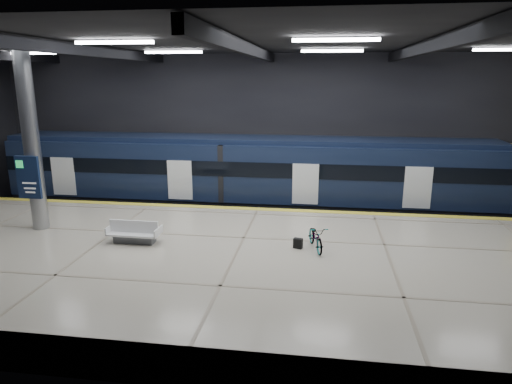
# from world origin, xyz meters

# --- Properties ---
(ground) EXTENTS (30.00, 30.00, 0.00)m
(ground) POSITION_xyz_m (0.00, 0.00, 0.00)
(ground) COLOR black
(ground) RESTS_ON ground
(room_shell) EXTENTS (30.10, 16.10, 8.05)m
(room_shell) POSITION_xyz_m (-0.00, 0.00, 5.72)
(room_shell) COLOR black
(room_shell) RESTS_ON ground
(platform) EXTENTS (30.00, 11.00, 1.10)m
(platform) POSITION_xyz_m (0.00, -2.50, 0.55)
(platform) COLOR #B9B29C
(platform) RESTS_ON ground
(safety_strip) EXTENTS (30.00, 0.40, 0.01)m
(safety_strip) POSITION_xyz_m (0.00, 2.75, 1.11)
(safety_strip) COLOR yellow
(safety_strip) RESTS_ON platform
(rails) EXTENTS (30.00, 1.52, 0.16)m
(rails) POSITION_xyz_m (0.00, 5.50, 0.08)
(rails) COLOR gray
(rails) RESTS_ON ground
(train) EXTENTS (29.40, 2.84, 3.79)m
(train) POSITION_xyz_m (0.82, 5.50, 2.06)
(train) COLOR black
(train) RESTS_ON ground
(bench) EXTENTS (1.86, 0.79, 0.82)m
(bench) POSITION_xyz_m (-3.75, -2.03, 1.39)
(bench) COLOR #595B60
(bench) RESTS_ON platform
(bicycle) EXTENTS (0.99, 1.74, 0.87)m
(bicycle) POSITION_xyz_m (2.61, -1.77, 1.53)
(bicycle) COLOR #99999E
(bicycle) RESTS_ON platform
(pannier_bag) EXTENTS (0.34, 0.26, 0.35)m
(pannier_bag) POSITION_xyz_m (2.01, -1.77, 1.28)
(pannier_bag) COLOR black
(pannier_bag) RESTS_ON platform
(info_column) EXTENTS (0.90, 0.78, 6.90)m
(info_column) POSITION_xyz_m (-8.00, -1.03, 4.46)
(info_column) COLOR #9EA0A5
(info_column) RESTS_ON platform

